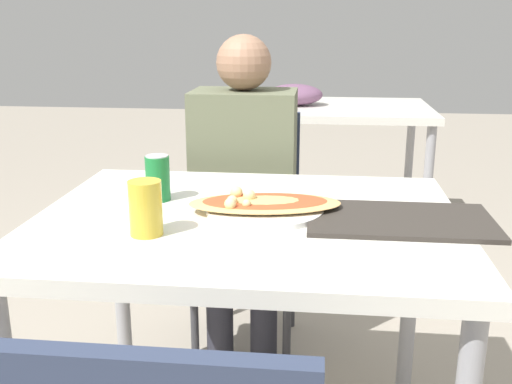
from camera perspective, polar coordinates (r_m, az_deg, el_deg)
name	(u,v)px	position (r m, az deg, el deg)	size (l,w,h in m)	color
dining_table	(248,247)	(1.54, -0.80, -5.23)	(1.07, 0.85, 0.77)	silver
chair_far_seated	(248,219)	(2.33, -0.76, -2.62)	(0.40, 0.40, 0.91)	#2D3851
person_seated	(244,177)	(2.16, -1.15, 1.42)	(0.37, 0.28, 1.20)	#2D2D38
pizza_main	(264,205)	(1.54, 0.75, -1.29)	(0.41, 0.30, 0.06)	white
soda_can	(158,178)	(1.65, -9.34, 1.33)	(0.07, 0.07, 0.12)	#197233
drink_glass	(146,208)	(1.39, -10.47, -1.51)	(0.08, 0.08, 0.13)	gold
serving_tray	(400,220)	(1.51, 13.56, -2.58)	(0.45, 0.27, 0.01)	#332D28
background_table	(326,116)	(3.49, 6.66, 7.19)	(1.10, 0.80, 0.89)	silver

